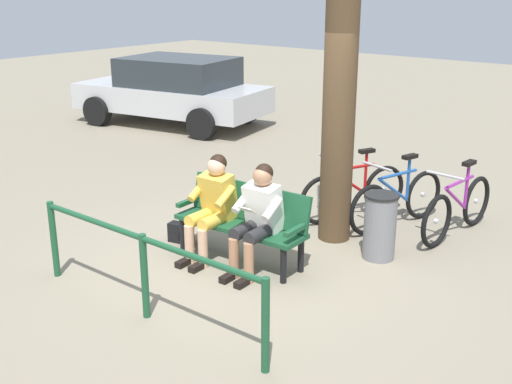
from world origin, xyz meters
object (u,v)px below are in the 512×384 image
object	(u,v)px
person_companion	(212,202)
litter_bin	(380,226)
bicycle_red	(397,200)
parked_car	(174,89)
person_reading	(258,214)
handbag	(181,233)
tree_trunk	(341,71)
bicycle_black	(458,208)
bench	(244,217)
bicycle_purple	(354,192)

from	to	relation	value
person_companion	litter_bin	size ratio (longest dim) A/B	1.56
bicycle_red	parked_car	world-z (taller)	parked_car
person_reading	bicycle_red	size ratio (longest dim) A/B	0.74
handbag	bicycle_red	distance (m)	2.81
tree_trunk	bicycle_black	bearing A→B (deg)	-138.66
person_reading	bicycle_red	bearing A→B (deg)	-106.80
handbag	tree_trunk	bearing A→B (deg)	-137.14
person_reading	person_companion	distance (m)	0.64
bench	parked_car	bearing A→B (deg)	-40.42
bench	person_reading	distance (m)	0.39
bench	handbag	size ratio (longest dim) A/B	5.39
person_companion	handbag	bearing A→B (deg)	-8.00
tree_trunk	litter_bin	distance (m)	1.83
person_companion	parked_car	bearing A→B (deg)	-43.05
litter_bin	bicycle_red	world-z (taller)	bicycle_red
bench	person_companion	bearing A→B (deg)	27.08
handbag	bicycle_red	world-z (taller)	bicycle_red
tree_trunk	person_companion	bearing A→B (deg)	59.53
bicycle_purple	bench	bearing A→B (deg)	15.14
bicycle_black	bicycle_purple	distance (m)	1.36
bench	tree_trunk	xyz separation A→B (m)	(-0.48, -1.18, 1.55)
bench	litter_bin	xyz separation A→B (m)	(-1.20, -0.99, -0.12)
litter_bin	bicycle_purple	bearing A→B (deg)	-46.52
handbag	person_reading	bearing A→B (deg)	178.14
bench	handbag	world-z (taller)	bench
bench	parked_car	distance (m)	7.39
person_reading	handbag	distance (m)	1.35
handbag	parked_car	bearing A→B (deg)	-43.93
parked_car	person_reading	bearing A→B (deg)	132.00
person_companion	tree_trunk	distance (m)	2.10
bench	person_reading	xyz separation A→B (m)	(-0.32, 0.15, 0.16)
litter_bin	bench	bearing A→B (deg)	39.32
person_reading	litter_bin	bearing A→B (deg)	-129.67
bicycle_purple	bicycle_red	bearing A→B (deg)	122.16
bench	person_reading	size ratio (longest dim) A/B	1.35
person_companion	handbag	xyz separation A→B (m)	(0.59, -0.06, -0.54)
bicycle_red	handbag	bearing A→B (deg)	-24.55
tree_trunk	parked_car	size ratio (longest dim) A/B	0.93
handbag	litter_bin	size ratio (longest dim) A/B	0.39
bicycle_purple	parked_car	world-z (taller)	parked_car
parked_car	person_companion	bearing A→B (deg)	128.77
bicycle_black	litter_bin	bearing A→B (deg)	-13.94
person_companion	litter_bin	bearing A→B (deg)	-144.63
person_reading	bicycle_red	distance (m)	2.27
bench	person_companion	xyz separation A→B (m)	(0.31, 0.18, 0.16)
person_companion	bicycle_purple	distance (m)	2.22
tree_trunk	person_reading	bearing A→B (deg)	83.31
bicycle_red	person_companion	bearing A→B (deg)	-13.19
litter_bin	bicycle_red	size ratio (longest dim) A/B	0.47
bicycle_red	parked_car	size ratio (longest dim) A/B	0.37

